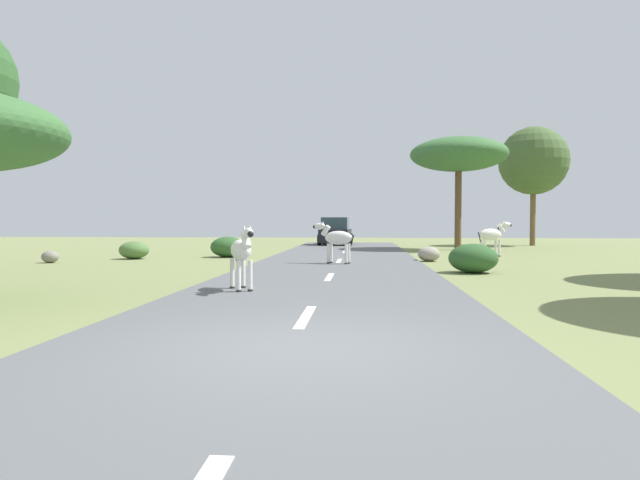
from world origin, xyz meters
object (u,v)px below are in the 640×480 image
zebra_1 (336,238)px  zebra_0 (242,251)px  bush_0 (228,247)px  bush_1 (134,250)px  tree_0 (459,155)px  rock_0 (429,254)px  bush_2 (473,258)px  tree_4 (534,161)px  zebra_2 (492,235)px  rock_1 (50,257)px  car_0 (336,232)px

zebra_1 → zebra_0: bearing=-172.6°
zebra_1 → bush_0: zebra_1 is taller
zebra_0 → bush_1: bearing=-81.8°
zebra_0 → tree_0: bearing=-138.6°
tree_0 → rock_0: bearing=-106.5°
zebra_1 → bush_2: bearing=-102.6°
tree_4 → zebra_2: bearing=-114.5°
bush_1 → bush_2: bearing=-21.7°
zebra_1 → zebra_2: size_ratio=0.94×
tree_4 → rock_0: size_ratio=8.91×
bush_2 → rock_1: bearing=169.4°
car_0 → zebra_2: bearing=-53.5°
zebra_1 → zebra_2: bearing=-32.5°
bush_0 → car_0: bearing=71.6°
zebra_2 → car_0: (-7.36, 10.73, -0.09)m
tree_0 → bush_2: bearing=-97.9°
zebra_1 → bush_2: zebra_1 is taller
rock_1 → zebra_2: bearing=16.2°
zebra_0 → rock_1: 11.79m
bush_1 → rock_1: bush_1 is taller
bush_1 → bush_2: size_ratio=0.83×
bush_1 → bush_2: 13.50m
zebra_0 → zebra_1: (1.66, 7.59, 0.05)m
car_0 → bush_2: car_0 is taller
car_0 → bush_2: (5.00, -18.46, -0.41)m
car_0 → tree_4: size_ratio=0.59×
tree_4 → rock_0: tree_4 is taller
tree_0 → rock_1: 20.31m
zebra_2 → bush_0: (-11.38, -1.34, -0.50)m
zebra_2 → bush_2: bearing=-37.0°
car_0 → rock_0: size_ratio=5.22×
car_0 → rock_1: (-9.77, -15.71, -0.62)m
bush_0 → tree_0: bearing=32.6°
bush_1 → rock_0: 11.81m
tree_4 → bush_1: 24.93m
bush_0 → tree_4: bearing=37.3°
zebra_1 → bush_1: zebra_1 is taller
tree_4 → rock_1: (-22.25, -16.22, -5.12)m
bush_2 → bush_0: bearing=144.7°
car_0 → rock_1: car_0 is taller
tree_4 → rock_1: 28.01m
bush_0 → bush_1: 3.79m
zebra_0 → bush_1: zebra_0 is taller
rock_0 → zebra_0: bearing=-118.2°
rock_0 → bush_0: bearing=167.8°
bush_1 → rock_0: bush_1 is taller
tree_0 → tree_4: tree_4 is taller
tree_0 → bush_0: (-10.88, -6.97, -4.66)m
zebra_0 → rock_0: size_ratio=1.67×
zebra_2 → car_0: 13.01m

